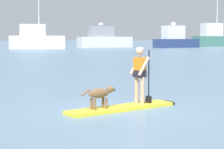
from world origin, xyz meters
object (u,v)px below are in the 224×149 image
Objects in this scene: person_paddler at (140,71)px; moored_boat_far_port at (36,39)px; moored_boat_far_starboard at (214,38)px; paddleboard at (128,107)px; dog at (100,94)px; moored_boat_starboard at (104,39)px; moored_boat_center at (175,39)px.

moored_boat_far_port is at bearing 87.93° from person_paddler.
moored_boat_far_starboard is (38.64, 67.57, 0.74)m from person_paddler.
paddleboard is 1.04m from dog.
moored_boat_far_port reaches higher than person_paddler.
person_paddler is 61.02m from moored_boat_far_port.
moored_boat_far_port is 14.25m from moored_boat_starboard.
dog is at bearing -158.32° from person_paddler.
moored_boat_starboard is (13.13, 5.55, -0.08)m from moored_boat_far_port.
moored_boat_far_port is at bearing 179.99° from moored_boat_center.
paddleboard is at bearing -119.97° from moored_boat_far_starboard.
moored_boat_far_starboard is at bearing 10.26° from moored_boat_far_port.
moored_boat_far_port is 1.17× the size of moored_boat_starboard.
person_paddler is (0.42, 0.17, 0.99)m from paddleboard.
dog is at bearing -120.39° from moored_boat_far_starboard.
moored_boat_starboard is 13.24m from moored_boat_center.
dog is 67.83m from moored_boat_center.
person_paddler is 1.55× the size of dog.
person_paddler is 0.13× the size of moored_boat_far_port.
paddleboard is 2.22× the size of person_paddler.
moored_boat_far_port reaches higher than moored_boat_far_starboard.
dog is 61.60m from moored_boat_far_port.
person_paddler is 0.18× the size of moored_boat_center.
dog is at bearing -158.32° from paddleboard.
moored_boat_starboard reaches higher than paddleboard.
paddleboard is at bearing -92.46° from moored_boat_far_port.
moored_boat_far_starboard is at bearing 60.03° from paddleboard.
person_paddler reaches higher than dog.
person_paddler reaches higher than paddleboard.
paddleboard is 67.16m from moored_boat_center.
moored_boat_starboard reaches higher than dog.
moored_boat_center is at bearing -0.01° from moored_boat_far_port.
dog is (-0.87, -0.35, 0.45)m from paddleboard.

